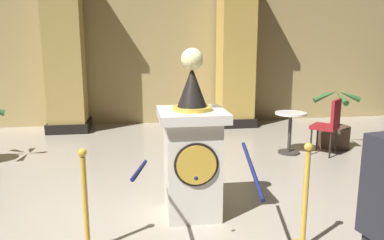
{
  "coord_description": "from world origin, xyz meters",
  "views": [
    {
      "loc": [
        -0.41,
        -3.82,
        1.9
      ],
      "look_at": [
        0.18,
        0.11,
        1.08
      ],
      "focal_mm": 35.59,
      "sensor_mm": 36.0,
      "label": 1
    }
  ],
  "objects_px": {
    "stanchion_far": "(304,213)",
    "cafe_chair_red": "(329,122)",
    "stanchion_near": "(86,217)",
    "potted_palm_right": "(334,131)",
    "cafe_table": "(290,128)",
    "pedestal_clock": "(192,152)"
  },
  "relations": [
    {
      "from": "stanchion_far",
      "to": "potted_palm_right",
      "type": "xyz_separation_m",
      "value": [
        2.06,
        3.23,
        -0.06
      ]
    },
    {
      "from": "stanchion_far",
      "to": "potted_palm_right",
      "type": "bearing_deg",
      "value": 57.38
    },
    {
      "from": "stanchion_near",
      "to": "cafe_table",
      "type": "xyz_separation_m",
      "value": [
        3.08,
        2.72,
        0.11
      ]
    },
    {
      "from": "pedestal_clock",
      "to": "stanchion_near",
      "type": "xyz_separation_m",
      "value": [
        -1.07,
        -0.62,
        -0.39
      ]
    },
    {
      "from": "potted_palm_right",
      "to": "stanchion_far",
      "type": "bearing_deg",
      "value": -122.62
    },
    {
      "from": "stanchion_far",
      "to": "cafe_table",
      "type": "distance_m",
      "value": 3.16
    },
    {
      "from": "pedestal_clock",
      "to": "potted_palm_right",
      "type": "xyz_separation_m",
      "value": [
        2.98,
        2.36,
        -0.43
      ]
    },
    {
      "from": "potted_palm_right",
      "to": "cafe_chair_red",
      "type": "xyz_separation_m",
      "value": [
        -0.36,
        -0.47,
        0.28
      ]
    },
    {
      "from": "stanchion_far",
      "to": "pedestal_clock",
      "type": "bearing_deg",
      "value": 136.42
    },
    {
      "from": "stanchion_near",
      "to": "cafe_table",
      "type": "bearing_deg",
      "value": 41.43
    },
    {
      "from": "cafe_chair_red",
      "to": "potted_palm_right",
      "type": "bearing_deg",
      "value": 52.21
    },
    {
      "from": "potted_palm_right",
      "to": "cafe_chair_red",
      "type": "relative_size",
      "value": 1.12
    },
    {
      "from": "stanchion_near",
      "to": "cafe_chair_red",
      "type": "bearing_deg",
      "value": 34.32
    },
    {
      "from": "stanchion_far",
      "to": "cafe_chair_red",
      "type": "distance_m",
      "value": 3.25
    },
    {
      "from": "pedestal_clock",
      "to": "potted_palm_right",
      "type": "distance_m",
      "value": 3.82
    },
    {
      "from": "stanchion_far",
      "to": "cafe_chair_red",
      "type": "relative_size",
      "value": 1.06
    },
    {
      "from": "pedestal_clock",
      "to": "stanchion_far",
      "type": "distance_m",
      "value": 1.31
    },
    {
      "from": "stanchion_near",
      "to": "cafe_chair_red",
      "type": "relative_size",
      "value": 1.03
    },
    {
      "from": "stanchion_near",
      "to": "potted_palm_right",
      "type": "distance_m",
      "value": 5.02
    },
    {
      "from": "cafe_table",
      "to": "stanchion_near",
      "type": "bearing_deg",
      "value": -138.57
    },
    {
      "from": "potted_palm_right",
      "to": "cafe_table",
      "type": "bearing_deg",
      "value": -164.75
    },
    {
      "from": "pedestal_clock",
      "to": "cafe_table",
      "type": "height_order",
      "value": "pedestal_clock"
    }
  ]
}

